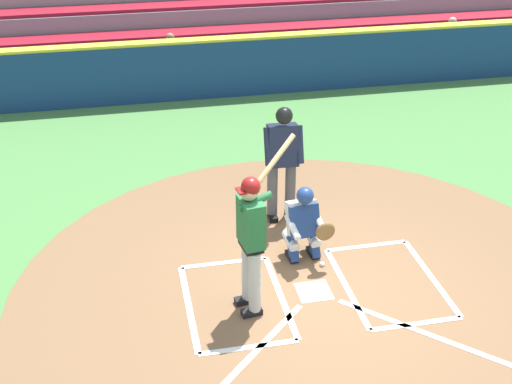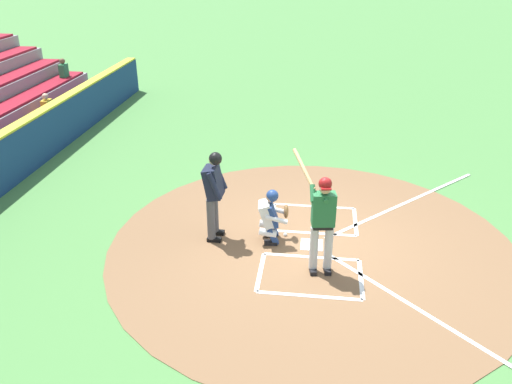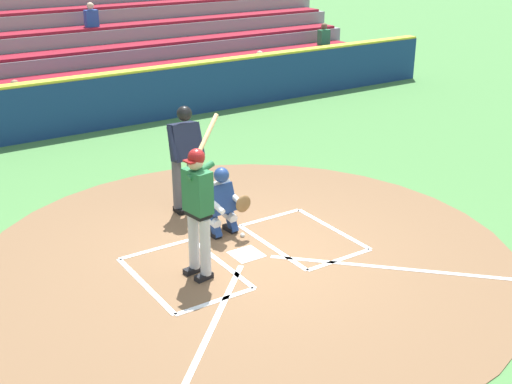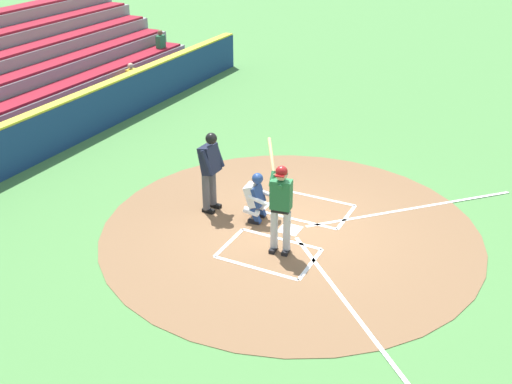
# 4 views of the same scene
# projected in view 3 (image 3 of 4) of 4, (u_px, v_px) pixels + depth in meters

# --- Properties ---
(ground_plane) EXTENTS (120.00, 120.00, 0.00)m
(ground_plane) POSITION_uv_depth(u_px,v_px,m) (246.00, 255.00, 9.95)
(ground_plane) COLOR #4C8442
(dirt_circle) EXTENTS (8.00, 8.00, 0.01)m
(dirt_circle) POSITION_uv_depth(u_px,v_px,m) (246.00, 255.00, 9.95)
(dirt_circle) COLOR brown
(dirt_circle) RESTS_ON ground
(home_plate_and_chalk) EXTENTS (7.93, 4.91, 0.01)m
(home_plate_and_chalk) POSITION_uv_depth(u_px,v_px,m) (281.00, 279.00, 9.26)
(home_plate_and_chalk) COLOR white
(home_plate_and_chalk) RESTS_ON dirt_circle
(batter) EXTENTS (0.88, 0.82, 2.13)m
(batter) POSITION_uv_depth(u_px,v_px,m) (198.00, 203.00, 8.98)
(batter) COLOR #BCBCBC
(batter) RESTS_ON ground
(catcher) EXTENTS (0.63, 0.62, 1.13)m
(catcher) POSITION_uv_depth(u_px,v_px,m) (222.00, 200.00, 10.41)
(catcher) COLOR black
(catcher) RESTS_ON ground
(plate_umpire) EXTENTS (0.59, 0.42, 1.86)m
(plate_umpire) POSITION_uv_depth(u_px,v_px,m) (184.00, 152.00, 11.07)
(plate_umpire) COLOR #4C4C51
(plate_umpire) RESTS_ON ground
(baseball) EXTENTS (0.07, 0.07, 0.07)m
(baseball) POSITION_uv_depth(u_px,v_px,m) (242.00, 235.00, 10.50)
(baseball) COLOR white
(baseball) RESTS_ON ground
(backstop_wall) EXTENTS (22.00, 0.36, 1.31)m
(backstop_wall) POSITION_uv_depth(u_px,v_px,m) (72.00, 106.00, 15.51)
(backstop_wall) COLOR navy
(backstop_wall) RESTS_ON ground
(bleacher_stand) EXTENTS (20.00, 5.10, 3.45)m
(bleacher_stand) POSITION_uv_depth(u_px,v_px,m) (24.00, 64.00, 18.34)
(bleacher_stand) COLOR gray
(bleacher_stand) RESTS_ON ground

